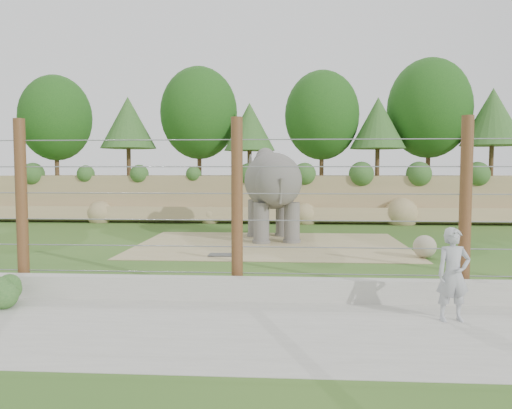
# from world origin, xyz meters

# --- Properties ---
(ground) EXTENTS (90.00, 90.00, 0.00)m
(ground) POSITION_xyz_m (0.00, 0.00, 0.00)
(ground) COLOR #2E581F
(ground) RESTS_ON ground
(back_embankment) EXTENTS (30.00, 5.52, 8.77)m
(back_embankment) POSITION_xyz_m (0.59, 12.68, 3.97)
(back_embankment) COLOR #9C885C
(back_embankment) RESTS_ON ground
(dirt_patch) EXTENTS (10.00, 7.00, 0.02)m
(dirt_patch) POSITION_xyz_m (0.50, 3.00, 0.01)
(dirt_patch) COLOR tan
(dirt_patch) RESTS_ON ground
(drain_grate) EXTENTS (1.00, 0.60, 0.03)m
(drain_grate) POSITION_xyz_m (-0.96, 0.55, 0.04)
(drain_grate) COLOR #262628
(drain_grate) RESTS_ON dirt_patch
(elephant) EXTENTS (2.78, 4.84, 3.69)m
(elephant) POSITION_xyz_m (0.51, 4.49, 1.84)
(elephant) COLOR #5A5651
(elephant) RESTS_ON ground
(stone_ball) EXTENTS (0.73, 0.73, 0.73)m
(stone_ball) POSITION_xyz_m (5.50, 0.50, 0.38)
(stone_ball) COLOR gray
(stone_ball) RESTS_ON dirt_patch
(retaining_wall) EXTENTS (26.00, 0.35, 0.50)m
(retaining_wall) POSITION_xyz_m (0.00, -5.00, 0.25)
(retaining_wall) COLOR #A5A399
(retaining_wall) RESTS_ON ground
(walkway) EXTENTS (26.00, 4.00, 0.01)m
(walkway) POSITION_xyz_m (0.00, -7.00, 0.01)
(walkway) COLOR #A5A399
(walkway) RESTS_ON ground
(barrier_fence) EXTENTS (20.26, 0.26, 4.00)m
(barrier_fence) POSITION_xyz_m (0.00, -4.50, 2.00)
(barrier_fence) COLOR #4F3017
(barrier_fence) RESTS_ON ground
(walkway_shrub) EXTENTS (0.65, 0.65, 0.65)m
(walkway_shrub) POSITION_xyz_m (-4.55, -5.80, 0.33)
(walkway_shrub) COLOR #2A5824
(walkway_shrub) RESTS_ON walkway
(zookeeper) EXTENTS (0.69, 0.51, 1.75)m
(zookeeper) POSITION_xyz_m (4.22, -6.22, 0.89)
(zookeeper) COLOR silver
(zookeeper) RESTS_ON walkway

